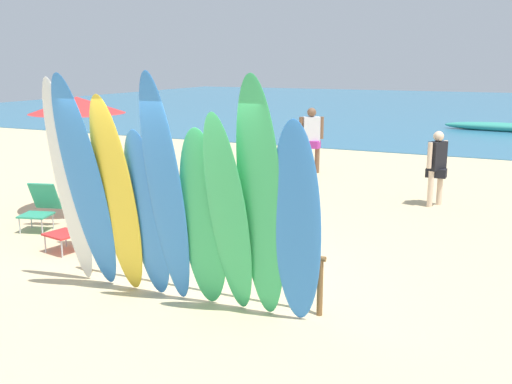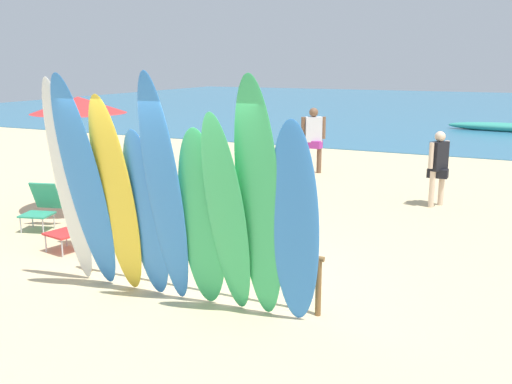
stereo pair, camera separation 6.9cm
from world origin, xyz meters
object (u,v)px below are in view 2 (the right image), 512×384
at_px(surfboard_blue_8, 295,225).
at_px(beach_chair_striped, 72,223).
at_px(beachgoer_midbeach, 313,136).
at_px(beachgoer_photographing, 438,163).
at_px(surfboard_white_0, 68,183).
at_px(beachgoer_by_water, 258,146).
at_px(surfboard_yellow_2, 116,197).
at_px(beach_chair_red, 42,205).
at_px(surfboard_green_5, 202,219).
at_px(beach_chair_blue, 144,192).
at_px(surfboard_blue_1, 85,186).
at_px(beachgoer_near_rack, 101,179).
at_px(distant_boat, 509,128).
at_px(surfboard_blue_3, 146,215).
at_px(surfboard_green_7, 259,202).
at_px(surfboard_rack, 192,248).
at_px(surfboard_green_6, 227,217).
at_px(beach_umbrella, 78,105).
at_px(surfboard_blue_4, 164,193).

relative_size(surfboard_blue_8, beach_chair_striped, 2.90).
height_order(beachgoer_midbeach, beach_chair_striped, beachgoer_midbeach).
bearing_deg(beachgoer_photographing, surfboard_white_0, -1.40).
bearing_deg(beachgoer_photographing, surfboard_blue_8, 23.32).
bearing_deg(beachgoer_by_water, surfboard_blue_8, 12.46).
xyz_separation_m(surfboard_yellow_2, beach_chair_red, (-3.19, 1.89, -0.86)).
height_order(beachgoer_photographing, beachgoer_by_water, beachgoer_by_water).
bearing_deg(surfboard_green_5, surfboard_white_0, 176.07).
bearing_deg(surfboard_white_0, beach_chair_blue, 115.56).
xyz_separation_m(surfboard_blue_1, beachgoer_near_rack, (-1.81, 2.43, -0.51)).
height_order(beachgoer_by_water, distant_boat, beachgoer_by_water).
relative_size(surfboard_blue_3, beachgoer_by_water, 1.32).
distance_m(surfboard_green_7, beach_chair_striped, 4.08).
height_order(surfboard_green_7, beach_chair_red, surfboard_green_7).
height_order(surfboard_green_7, distant_boat, surfboard_green_7).
xyz_separation_m(surfboard_white_0, beachgoer_near_rack, (-1.41, 2.29, -0.48)).
xyz_separation_m(surfboard_white_0, surfboard_blue_3, (1.21, 0.01, -0.29)).
xyz_separation_m(surfboard_rack, surfboard_green_7, (1.15, -0.45, 0.82)).
bearing_deg(beachgoer_by_water, distant_boat, 145.41).
height_order(surfboard_yellow_2, surfboard_blue_8, surfboard_yellow_2).
distance_m(surfboard_green_6, distant_boat, 21.17).
relative_size(surfboard_blue_3, distant_boat, 0.44).
xyz_separation_m(surfboard_yellow_2, beachgoer_photographing, (2.89, 6.57, -0.39)).
xyz_separation_m(surfboard_blue_1, surfboard_blue_8, (2.74, 0.18, -0.22)).
xyz_separation_m(beachgoer_midbeach, beach_chair_striped, (-1.22, -7.71, -0.56)).
xyz_separation_m(beachgoer_by_water, beach_umbrella, (-1.96, -3.78, 1.15)).
xyz_separation_m(beach_chair_red, beach_chair_blue, (1.02, 1.64, -0.00)).
bearing_deg(surfboard_rack, beachgoer_midbeach, 99.53).
relative_size(surfboard_yellow_2, beach_umbrella, 1.15).
bearing_deg(surfboard_yellow_2, beach_chair_red, 151.33).
bearing_deg(surfboard_green_5, surfboard_blue_1, -178.57).
xyz_separation_m(beachgoer_near_rack, beach_chair_blue, (0.06, 1.17, -0.47)).
distance_m(surfboard_rack, beach_chair_red, 4.20).
distance_m(surfboard_blue_4, beachgoer_by_water, 7.13).
relative_size(surfboard_green_5, surfboard_green_6, 0.90).
xyz_separation_m(surfboard_rack, surfboard_green_5, (0.39, -0.39, 0.52)).
xyz_separation_m(surfboard_blue_1, beachgoer_midbeach, (-0.23, 8.98, -0.41)).
distance_m(surfboard_white_0, beach_chair_red, 3.13).
relative_size(beachgoer_by_water, beach_chair_blue, 2.07).
xyz_separation_m(surfboard_green_6, beachgoer_midbeach, (-2.18, 8.90, -0.22)).
height_order(beach_chair_blue, distant_boat, beach_chair_blue).
relative_size(beachgoer_near_rack, beach_chair_striped, 1.88).
xyz_separation_m(surfboard_green_6, beachgoer_by_water, (-2.78, 6.77, -0.26)).
distance_m(surfboard_green_6, beach_chair_striped, 3.69).
bearing_deg(surfboard_yellow_2, surfboard_blue_4, -1.67).
xyz_separation_m(surfboard_green_7, beachgoer_midbeach, (-2.57, 8.87, -0.42)).
xyz_separation_m(beach_chair_blue, beach_umbrella, (-1.04, -0.52, 1.68)).
distance_m(surfboard_blue_4, beach_chair_red, 4.50).
height_order(surfboard_rack, beachgoer_near_rack, beachgoer_near_rack).
distance_m(surfboard_blue_8, beachgoer_photographing, 6.49).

